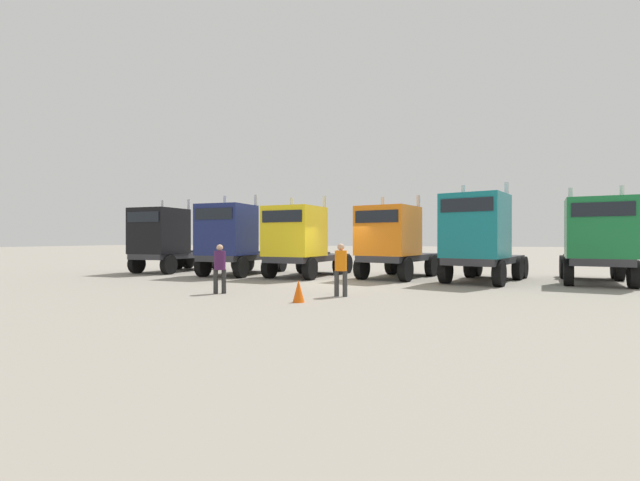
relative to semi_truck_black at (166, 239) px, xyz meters
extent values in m
plane|color=gray|center=(10.87, -2.63, -1.91)|extent=(200.00, 200.00, 0.00)
cube|color=#333338|center=(0.04, 1.09, -0.97)|extent=(2.43, 5.83, 0.30)
cube|color=black|center=(-0.02, -0.54, 0.45)|extent=(2.50, 2.57, 2.53)
cube|color=black|center=(-0.07, -1.80, 1.19)|extent=(2.10, 0.12, 0.55)
cylinder|color=silver|center=(0.98, 0.81, 0.75)|extent=(0.19, 0.19, 3.13)
cylinder|color=silver|center=(-0.92, 0.88, 0.75)|extent=(0.19, 0.19, 3.13)
cylinder|color=#333338|center=(0.09, 2.35, -0.76)|extent=(1.14, 1.14, 0.12)
cylinder|color=black|center=(1.06, -1.12, -1.39)|extent=(0.39, 1.06, 1.04)
cylinder|color=black|center=(-1.14, -1.04, -1.39)|extent=(0.39, 1.06, 1.04)
cylinder|color=black|center=(1.19, 2.32, -1.39)|extent=(0.39, 1.06, 1.04)
cylinder|color=black|center=(-1.01, 2.40, -1.39)|extent=(0.39, 1.06, 1.04)
cylinder|color=black|center=(1.24, 3.42, -1.39)|extent=(0.39, 1.06, 1.04)
cylinder|color=black|center=(-0.96, 3.50, -1.39)|extent=(0.39, 1.06, 1.04)
cube|color=#333338|center=(4.82, 0.31, -0.96)|extent=(2.41, 5.79, 0.30)
cube|color=navy|center=(4.76, -1.38, 0.47)|extent=(2.49, 2.41, 2.56)
cube|color=black|center=(4.72, -2.56, 1.23)|extent=(2.10, 0.12, 0.55)
cylinder|color=silver|center=(5.76, -0.10, 0.77)|extent=(0.19, 0.19, 3.16)
cylinder|color=silver|center=(3.86, -0.03, 0.77)|extent=(0.19, 0.19, 3.16)
cylinder|color=#333338|center=(4.87, 1.57, -0.75)|extent=(1.14, 1.14, 0.12)
cylinder|color=black|center=(5.84, -1.88, -1.39)|extent=(0.39, 1.07, 1.05)
cylinder|color=black|center=(3.64, -1.80, -1.39)|extent=(0.39, 1.07, 1.05)
cylinder|color=black|center=(5.97, 1.53, -1.39)|extent=(0.39, 1.07, 1.05)
cylinder|color=black|center=(3.77, 1.61, -1.39)|extent=(0.39, 1.07, 1.05)
cylinder|color=black|center=(6.01, 2.63, -1.39)|extent=(0.39, 1.07, 1.05)
cylinder|color=black|center=(3.81, 2.71, -1.39)|extent=(0.39, 1.07, 1.05)
cube|color=#333338|center=(8.59, 0.48, -0.98)|extent=(2.90, 6.03, 0.30)
cube|color=yellow|center=(8.39, -1.15, 0.38)|extent=(2.69, 2.79, 2.41)
cube|color=black|center=(8.23, -2.42, 1.06)|extent=(2.09, 0.30, 0.55)
cylinder|color=silver|center=(9.50, 0.13, 0.68)|extent=(0.20, 0.20, 3.01)
cylinder|color=silver|center=(7.62, 0.36, 0.68)|extent=(0.20, 0.20, 3.01)
cylinder|color=#333338|center=(8.75, 1.75, -0.77)|extent=(1.23, 1.23, 0.12)
cylinder|color=black|center=(9.41, -1.84, -1.40)|extent=(0.47, 1.07, 1.03)
cylinder|color=black|center=(7.23, -1.57, -1.40)|extent=(0.47, 1.07, 1.03)
cylinder|color=black|center=(9.84, 1.64, -1.40)|extent=(0.47, 1.07, 1.03)
cylinder|color=black|center=(7.66, 1.91, -1.40)|extent=(0.47, 1.07, 1.03)
cylinder|color=black|center=(9.98, 2.73, -1.40)|extent=(0.47, 1.07, 1.03)
cylinder|color=black|center=(7.79, 3.00, -1.40)|extent=(0.47, 1.07, 1.03)
cube|color=#333338|center=(13.25, 1.09, -0.91)|extent=(3.61, 6.11, 0.30)
cube|color=orange|center=(12.84, -0.45, 0.39)|extent=(2.98, 3.08, 2.30)
cube|color=black|center=(12.50, -1.70, 1.01)|extent=(2.04, 0.58, 0.55)
cylinder|color=silver|center=(14.13, 0.68, 0.69)|extent=(0.22, 0.22, 2.90)
cylinder|color=silver|center=(12.29, 1.17, 0.69)|extent=(0.22, 0.22, 2.90)
cylinder|color=#333338|center=(13.58, 2.31, -0.70)|extent=(1.35, 1.35, 0.12)
cylinder|color=black|center=(13.75, -1.29, -1.36)|extent=(0.62, 1.15, 1.10)
cylinder|color=black|center=(11.63, -0.72, -1.36)|extent=(0.62, 1.15, 1.10)
cylinder|color=black|center=(14.65, 2.03, -1.36)|extent=(0.62, 1.15, 1.10)
cylinder|color=black|center=(12.52, 2.60, -1.36)|extent=(0.62, 1.15, 1.10)
cylinder|color=black|center=(14.93, 3.10, -1.36)|extent=(0.62, 1.15, 1.10)
cylinder|color=black|center=(12.81, 3.67, -1.36)|extent=(0.62, 1.15, 1.10)
cube|color=#333338|center=(17.19, 0.31, -0.94)|extent=(3.84, 6.21, 0.30)
cube|color=#14727A|center=(16.69, -1.28, 0.56)|extent=(3.03, 3.09, 2.70)
cube|color=black|center=(16.31, -2.49, 1.38)|extent=(2.02, 0.67, 0.55)
cylinder|color=silver|center=(18.01, -0.23, 0.86)|extent=(0.23, 0.23, 3.30)
cylinder|color=silver|center=(16.20, 0.34, 0.86)|extent=(0.23, 0.23, 3.30)
cylinder|color=#333338|center=(17.57, 1.53, -0.73)|extent=(1.38, 1.38, 0.12)
cylinder|color=black|center=(17.58, -2.13, -1.38)|extent=(0.65, 1.12, 1.07)
cylinder|color=black|center=(15.48, -1.47, -1.38)|extent=(0.65, 1.12, 1.07)
cylinder|color=black|center=(18.63, 1.23, -1.38)|extent=(0.65, 1.12, 1.07)
cylinder|color=black|center=(16.53, 1.89, -1.38)|extent=(0.65, 1.12, 1.07)
cylinder|color=black|center=(18.96, 2.28, -1.38)|extent=(0.65, 1.12, 1.07)
cylinder|color=black|center=(16.86, 2.94, -1.38)|extent=(0.65, 1.12, 1.07)
cube|color=#333338|center=(21.73, 1.17, -0.92)|extent=(3.06, 6.09, 0.30)
cube|color=#197238|center=(21.46, -0.59, 0.45)|extent=(2.71, 2.60, 2.44)
cube|color=black|center=(21.29, -1.73, 1.15)|extent=(2.08, 0.36, 0.55)
cylinder|color=silver|center=(22.59, 0.53, 0.75)|extent=(0.21, 0.21, 3.04)
cylinder|color=silver|center=(20.72, 0.82, 0.75)|extent=(0.21, 0.21, 3.04)
cylinder|color=#333338|center=(21.93, 2.43, -0.71)|extent=(1.25, 1.25, 0.12)
cylinder|color=black|center=(22.48, -1.18, -1.36)|extent=(0.51, 1.14, 1.10)
cylinder|color=black|center=(20.31, -0.85, -1.36)|extent=(0.51, 1.14, 1.10)
cylinder|color=black|center=(23.02, 2.30, -1.36)|extent=(0.51, 1.14, 1.10)
cylinder|color=black|center=(20.84, 2.63, -1.36)|extent=(0.51, 1.14, 1.10)
cylinder|color=black|center=(23.18, 3.38, -1.36)|extent=(0.51, 1.14, 1.10)
cylinder|color=black|center=(21.01, 3.72, -1.36)|extent=(0.51, 1.14, 1.10)
cylinder|color=#363636|center=(12.47, -6.99, -1.48)|extent=(0.18, 0.18, 0.86)
cylinder|color=#363636|center=(12.19, -7.03, -1.48)|extent=(0.18, 0.18, 0.86)
cylinder|color=orange|center=(12.33, -7.01, -0.72)|extent=(0.44, 0.44, 0.68)
sphere|color=tan|center=(12.33, -7.01, -0.26)|extent=(0.23, 0.23, 0.23)
cylinder|color=#2B2B2B|center=(7.97, -7.64, -1.49)|extent=(0.22, 0.22, 0.84)
cylinder|color=#2B2B2B|center=(8.21, -7.51, -1.49)|extent=(0.22, 0.22, 0.84)
cylinder|color=#411945|center=(8.09, -7.58, -0.74)|extent=(0.54, 0.54, 0.66)
sphere|color=tan|center=(8.09, -7.58, -0.30)|extent=(0.23, 0.23, 0.23)
cone|color=#F2590C|center=(11.47, -8.69, -1.57)|extent=(0.36, 0.36, 0.69)
camera|label=1|loc=(16.21, -21.05, 0.00)|focal=24.57mm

